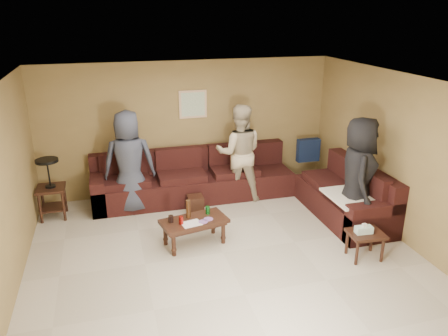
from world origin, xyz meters
name	(u,v)px	position (x,y,z in m)	size (l,w,h in m)	color
room	(223,144)	(0.00, 0.00, 1.66)	(5.60, 5.50, 2.50)	#BBB29E
sectional_sofa	(244,188)	(0.81, 1.52, 0.33)	(4.65, 2.90, 0.97)	black
coffee_table	(194,223)	(-0.35, 0.37, 0.35)	(1.05, 0.67, 0.69)	#321910
end_table_left	(51,187)	(-2.48, 1.90, 0.55)	(0.46, 0.46, 1.05)	#321910
side_table_right	(365,235)	(1.91, -0.66, 0.36)	(0.51, 0.43, 0.55)	#321910
waste_bin	(195,205)	(-0.11, 1.41, 0.16)	(0.26, 0.26, 0.32)	#321910
wall_art	(193,104)	(0.10, 2.48, 1.70)	(0.52, 0.04, 0.52)	tan
person_left	(129,162)	(-1.16, 1.83, 0.90)	(0.88, 0.57, 1.80)	#323746
person_middle	(239,153)	(0.81, 1.84, 0.89)	(0.87, 0.68, 1.79)	#BDAD8D
person_right	(358,175)	(2.23, 0.17, 0.93)	(0.90, 0.59, 1.85)	black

